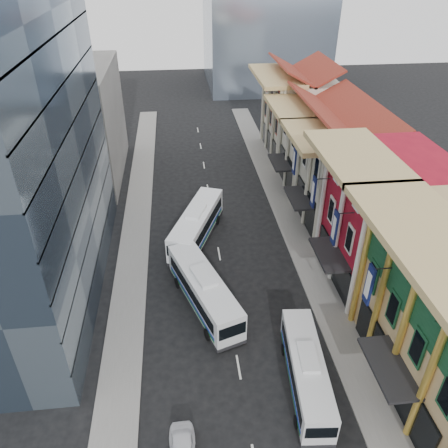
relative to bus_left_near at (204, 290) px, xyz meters
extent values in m
cube|color=slate|center=(10.50, 7.31, -1.66)|extent=(3.00, 90.00, 0.15)
cube|color=slate|center=(-6.50, 7.31, -1.66)|extent=(3.00, 90.00, 0.15)
cube|color=maroon|center=(16.00, 2.31, 4.26)|extent=(8.00, 10.00, 12.00)
cube|color=beige|center=(16.00, 11.81, 3.26)|extent=(8.00, 9.00, 10.00)
cube|color=beige|center=(16.00, 20.81, 3.26)|extent=(8.00, 9.00, 10.00)
cube|color=beige|center=(16.00, 31.31, 3.76)|extent=(8.00, 12.00, 11.00)
cube|color=gray|center=(-14.00, 27.31, 5.26)|extent=(10.00, 18.00, 14.00)
camera|label=1|loc=(-1.41, -27.66, 24.19)|focal=35.00mm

